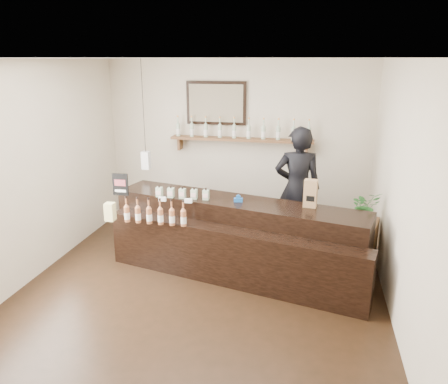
% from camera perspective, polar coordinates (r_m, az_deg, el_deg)
% --- Properties ---
extents(ground, '(5.00, 5.00, 0.00)m').
position_cam_1_polar(ground, '(5.67, -2.98, -12.50)').
color(ground, black).
rests_on(ground, ground).
extents(room_shell, '(5.00, 5.00, 5.00)m').
position_cam_1_polar(room_shell, '(5.06, -3.28, 4.54)').
color(room_shell, beige).
rests_on(room_shell, ground).
extents(back_wall_decor, '(2.66, 0.96, 1.69)m').
position_cam_1_polar(back_wall_decor, '(7.36, 0.29, 8.96)').
color(back_wall_decor, brown).
rests_on(back_wall_decor, ground).
extents(counter, '(3.54, 1.73, 1.14)m').
position_cam_1_polar(counter, '(5.91, 1.45, -6.27)').
color(counter, black).
rests_on(counter, ground).
extents(promo_sign, '(0.22, 0.03, 0.31)m').
position_cam_1_polar(promo_sign, '(6.18, -13.38, 0.96)').
color(promo_sign, black).
rests_on(promo_sign, counter).
extents(paper_bag, '(0.18, 0.14, 0.36)m').
position_cam_1_polar(paper_bag, '(5.64, 11.24, -0.19)').
color(paper_bag, olive).
rests_on(paper_bag, counter).
extents(tape_dispenser, '(0.12, 0.06, 0.10)m').
position_cam_1_polar(tape_dispenser, '(5.77, 1.88, -0.94)').
color(tape_dispenser, '#1754A2').
rests_on(tape_dispenser, counter).
extents(side_cabinet, '(0.47, 0.57, 0.73)m').
position_cam_1_polar(side_cabinet, '(6.23, 17.47, -6.75)').
color(side_cabinet, brown).
rests_on(side_cabinet, ground).
extents(potted_plant, '(0.47, 0.45, 0.41)m').
position_cam_1_polar(potted_plant, '(6.03, 17.94, -1.79)').
color(potted_plant, '#2B6A2A').
rests_on(potted_plant, side_cabinet).
extents(shopkeeper, '(0.82, 0.58, 2.12)m').
position_cam_1_polar(shopkeeper, '(6.56, 9.60, 1.44)').
color(shopkeeper, black).
rests_on(shopkeeper, ground).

